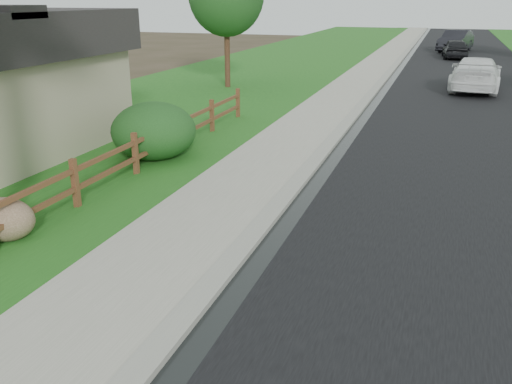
% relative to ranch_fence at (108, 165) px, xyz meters
% --- Properties ---
extents(road, '(8.00, 90.00, 0.02)m').
position_rel_ranch_fence_xyz_m(road, '(8.20, 28.60, -0.61)').
color(road, black).
rests_on(road, ground).
extents(curb, '(0.40, 90.00, 0.12)m').
position_rel_ranch_fence_xyz_m(curb, '(4.00, 28.60, -0.56)').
color(curb, gray).
rests_on(curb, ground).
extents(wet_gutter, '(0.50, 90.00, 0.00)m').
position_rel_ranch_fence_xyz_m(wet_gutter, '(4.35, 28.60, -0.60)').
color(wet_gutter, black).
rests_on(wet_gutter, road).
extents(sidewalk, '(2.20, 90.00, 0.10)m').
position_rel_ranch_fence_xyz_m(sidewalk, '(2.70, 28.60, -0.57)').
color(sidewalk, gray).
rests_on(sidewalk, ground).
extents(grass_strip, '(1.60, 90.00, 0.06)m').
position_rel_ranch_fence_xyz_m(grass_strip, '(0.80, 28.60, -0.59)').
color(grass_strip, '#1D5418').
rests_on(grass_strip, ground).
extents(lawn_near, '(9.00, 90.00, 0.04)m').
position_rel_ranch_fence_xyz_m(lawn_near, '(-4.40, 28.60, -0.60)').
color(lawn_near, '#1D5418').
rests_on(lawn_near, ground).
extents(ranch_fence, '(0.12, 16.92, 1.10)m').
position_rel_ranch_fence_xyz_m(ranch_fence, '(0.00, 0.00, 0.00)').
color(ranch_fence, '#4F271A').
rests_on(ranch_fence, ground).
extents(white_suv, '(2.59, 5.53, 1.56)m').
position_rel_ranch_fence_xyz_m(white_suv, '(8.45, 17.85, 0.18)').
color(white_suv, white).
rests_on(white_suv, road).
extents(dark_car_mid, '(1.90, 4.17, 1.39)m').
position_rel_ranch_fence_xyz_m(dark_car_mid, '(7.61, 32.74, 0.10)').
color(dark_car_mid, black).
rests_on(dark_car_mid, road).
extents(dark_car_far, '(2.96, 5.40, 1.69)m').
position_rel_ranch_fence_xyz_m(dark_car_far, '(7.64, 38.19, 0.25)').
color(dark_car_far, black).
rests_on(dark_car_far, road).
extents(boulder, '(1.27, 1.00, 0.80)m').
position_rel_ranch_fence_xyz_m(boulder, '(-0.30, -2.92, -0.22)').
color(boulder, brown).
rests_on(boulder, ground).
extents(shrub_c, '(1.94, 1.94, 1.20)m').
position_rel_ranch_fence_xyz_m(shrub_c, '(-0.76, 4.10, -0.02)').
color(shrub_c, '#1A4418').
rests_on(shrub_c, ground).
extents(shrub_d, '(2.72, 2.72, 1.57)m').
position_rel_ranch_fence_xyz_m(shrub_d, '(-0.30, 2.70, 0.17)').
color(shrub_d, '#1A4418').
rests_on(shrub_d, ground).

